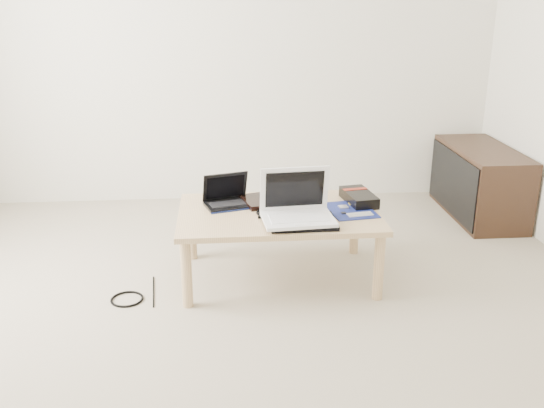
{
  "coord_description": "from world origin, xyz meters",
  "views": [
    {
      "loc": [
        -0.05,
        -2.56,
        1.55
      ],
      "look_at": [
        0.21,
        0.56,
        0.44
      ],
      "focal_mm": 40.0,
      "sensor_mm": 36.0,
      "label": 1
    }
  ],
  "objects": [
    {
      "name": "neoprene_sleeve",
      "position": [
        0.35,
        0.36,
        0.41
      ],
      "size": [
        0.35,
        0.26,
        0.02
      ],
      "primitive_type": "cube",
      "rotation": [
        0.0,
        0.0,
        0.01
      ],
      "color": "black",
      "rests_on": "coffee_table"
    },
    {
      "name": "ground",
      "position": [
        0.0,
        0.0,
        0.0
      ],
      "size": [
        4.0,
        4.0,
        0.0
      ],
      "primitive_type": "plane",
      "color": "#B8AC95",
      "rests_on": "ground"
    },
    {
      "name": "netbook",
      "position": [
        -0.04,
        0.68,
        0.44
      ],
      "size": [
        0.3,
        0.25,
        0.18
      ],
      "color": "black",
      "rests_on": "coffee_table"
    },
    {
      "name": "motherboard",
      "position": [
        0.64,
        0.54,
        0.4
      ],
      "size": [
        0.28,
        0.33,
        0.01
      ],
      "color": "#0C1F53",
      "rests_on": "coffee_table"
    },
    {
      "name": "book",
      "position": [
        0.19,
        0.71,
        0.41
      ],
      "size": [
        0.33,
        0.3,
        0.03
      ],
      "color": "black",
      "rests_on": "coffee_table"
    },
    {
      "name": "cable_coil",
      "position": [
        0.17,
        0.53,
        0.41
      ],
      "size": [
        0.1,
        0.1,
        0.01
      ],
      "primitive_type": "torus",
      "rotation": [
        0.0,
        0.0,
        -0.01
      ],
      "color": "black",
      "rests_on": "coffee_table"
    },
    {
      "name": "tablet",
      "position": [
        0.25,
        0.53,
        0.41
      ],
      "size": [
        0.26,
        0.21,
        0.01
      ],
      "color": "black",
      "rests_on": "coffee_table"
    },
    {
      "name": "media_cabinet",
      "position": [
        1.77,
        1.45,
        0.25
      ],
      "size": [
        0.41,
        0.9,
        0.5
      ],
      "color": "#392417",
      "rests_on": "ground"
    },
    {
      "name": "floor_cable_trail",
      "position": [
        -0.45,
        0.43,
        0.0
      ],
      "size": [
        0.04,
        0.35,
        0.01
      ],
      "primitive_type": "cylinder",
      "rotation": [
        1.57,
        0.0,
        0.1
      ],
      "color": "black",
      "rests_on": "ground"
    },
    {
      "name": "coffee_table",
      "position": [
        0.24,
        0.56,
        0.35
      ],
      "size": [
        1.1,
        0.7,
        0.4
      ],
      "color": "tan",
      "rests_on": "ground"
    },
    {
      "name": "remote",
      "position": [
        0.47,
        0.56,
        0.41
      ],
      "size": [
        0.08,
        0.24,
        0.02
      ],
      "color": "silver",
      "rests_on": "coffee_table"
    },
    {
      "name": "gpu_box",
      "position": [
        0.71,
        0.67,
        0.43
      ],
      "size": [
        0.18,
        0.3,
        0.06
      ],
      "color": "black",
      "rests_on": "coffee_table"
    },
    {
      "name": "floor_cable_coil",
      "position": [
        -0.58,
        0.35,
        0.01
      ],
      "size": [
        0.22,
        0.22,
        0.01
      ],
      "primitive_type": "torus",
      "rotation": [
        0.0,
        0.0,
        -0.34
      ],
      "color": "black",
      "rests_on": "ground"
    },
    {
      "name": "white_laptop",
      "position": [
        0.32,
        0.39,
        0.47
      ],
      "size": [
        0.39,
        0.29,
        0.27
      ],
      "color": "white",
      "rests_on": "neoprene_sleeve"
    }
  ]
}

